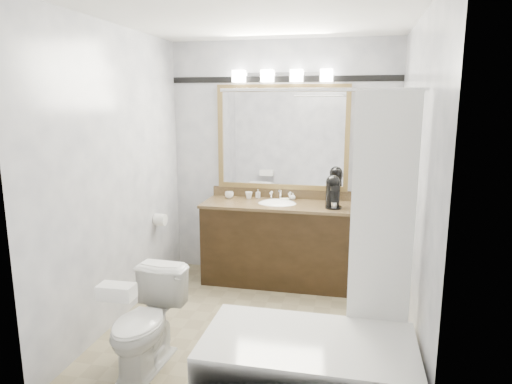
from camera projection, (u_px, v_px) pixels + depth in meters
room at (256, 182)px, 3.63m from camera, size 2.42×2.62×2.52m
vanity at (277, 241)px, 4.76m from camera, size 1.53×0.58×0.97m
mirror at (282, 138)px, 4.80m from camera, size 1.40×0.04×1.10m
vanity_light_bar at (282, 76)px, 4.63m from camera, size 1.02×0.14×0.12m
accent_stripe at (283, 79)px, 4.70m from camera, size 2.40×0.01×0.06m
bathtub at (312, 363)px, 2.84m from camera, size 1.30×0.75×1.96m
tp_roll at (160, 220)px, 4.61m from camera, size 0.11×0.12×0.12m
toilet at (146, 323)px, 3.21m from camera, size 0.42×0.70×0.69m
tissue_box at (117, 292)px, 2.79m from camera, size 0.22×0.13×0.09m
coffee_maker at (333, 191)px, 4.47m from camera, size 0.17×0.21×0.32m
cup_left at (229, 195)px, 4.90m from camera, size 0.12×0.12×0.07m
cup_right at (249, 195)px, 4.90m from camera, size 0.08×0.08×0.07m
soap_bottle_a at (258, 193)px, 4.93m from camera, size 0.05×0.05×0.09m
soap_bottle_b at (293, 196)px, 4.82m from camera, size 0.07×0.07×0.08m
soap_bar at (284, 200)px, 4.78m from camera, size 0.10×0.09×0.03m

